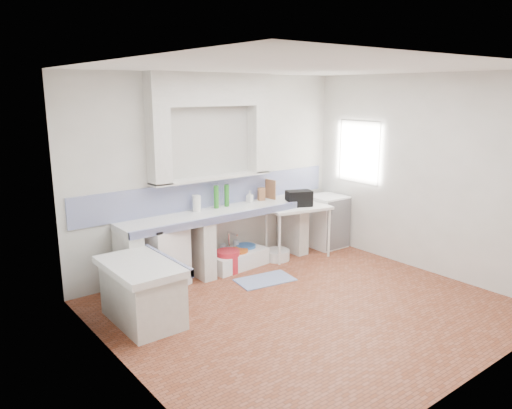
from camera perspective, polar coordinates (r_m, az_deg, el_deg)
floor at (r=6.05m, az=5.98°, el=-11.92°), size 4.50×4.50×0.00m
ceiling at (r=5.49m, az=6.69°, el=15.61°), size 4.50×4.50×0.00m
wall_back at (r=7.15m, az=-4.96°, el=3.78°), size 4.50×0.00×4.50m
wall_front at (r=4.45m, az=24.62°, el=-3.14°), size 4.50×0.00×4.50m
wall_left at (r=4.38m, az=-15.31°, el=-2.63°), size 0.00×4.50×4.50m
wall_right at (r=7.33m, az=19.04°, el=3.35°), size 0.00×4.50×4.50m
alcove_mass at (r=6.89m, az=-5.29°, el=13.24°), size 1.90×0.25×0.45m
window_frame at (r=8.15m, az=12.74°, el=6.07°), size 0.35×0.86×1.06m
lace_valance at (r=8.00m, az=12.21°, el=8.71°), size 0.01×0.84×0.24m
counter_slab at (r=6.96m, az=-4.21°, el=-1.01°), size 3.00×0.60×0.08m
counter_lip at (r=6.73m, az=-2.88°, el=-1.47°), size 3.00×0.04×0.10m
counter_pier_left at (r=6.45m, az=-14.59°, el=-6.74°), size 0.20×0.55×0.82m
counter_pier_mid at (r=6.90m, az=-6.57°, el=-5.07°), size 0.20×0.55×0.82m
counter_pier_right at (r=7.91m, az=4.30°, el=-2.65°), size 0.20×0.55×0.82m
peninsula_top at (r=5.60m, az=-13.29°, el=-7.02°), size 0.70×1.10×0.08m
peninsula_base at (r=5.73m, az=-13.10°, el=-10.31°), size 0.60×1.00×0.62m
peninsula_lip at (r=5.73m, az=-10.28°, el=-6.39°), size 0.04×1.10×0.10m
backsplash at (r=7.19m, az=-4.85°, el=1.40°), size 4.27×0.03×0.40m
stove at (r=6.64m, az=-11.02°, el=-6.00°), size 0.70×0.69×0.82m
sink at (r=7.31m, az=-2.34°, el=-6.43°), size 0.95×0.57×0.22m
side_table at (r=7.68m, az=4.89°, el=-3.16°), size 1.07×0.75×0.04m
fridge at (r=8.24m, az=8.20°, el=-1.94°), size 0.58×0.58×0.86m
bucket_red at (r=7.10m, az=-3.29°, el=-6.62°), size 0.40×0.40×0.32m
bucket_orange at (r=7.25m, az=-2.11°, el=-6.34°), size 0.39×0.39×0.28m
bucket_blue at (r=7.45m, az=-1.19°, el=-5.79°), size 0.33×0.33×0.28m
basin_white at (r=7.61m, az=2.46°, el=-5.88°), size 0.52×0.52×0.15m
water_bottle_a at (r=7.35m, az=-3.85°, el=-5.87°), size 0.10×0.10×0.33m
water_bottle_b at (r=7.48m, az=-2.33°, el=-5.47°), size 0.12×0.12×0.34m
black_bag at (r=7.57m, az=5.04°, el=0.71°), size 0.44×0.35×0.24m
green_bottle_a at (r=7.05m, az=-4.66°, el=0.89°), size 0.09×0.09×0.33m
green_bottle_b at (r=7.15m, az=-3.44°, el=1.06°), size 0.09×0.09×0.32m
knife_block at (r=7.54m, az=0.63°, el=1.23°), size 0.12×0.10×0.20m
cutting_board at (r=7.65m, az=1.70°, el=1.79°), size 0.03×0.22×0.31m
paper_towel at (r=6.89m, az=-6.95°, el=0.12°), size 0.13×0.13×0.23m
soap_bottle at (r=7.41m, az=-0.74°, el=0.93°), size 0.10×0.10×0.18m
rug at (r=6.83m, az=1.06°, el=-8.79°), size 0.85×0.57×0.01m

